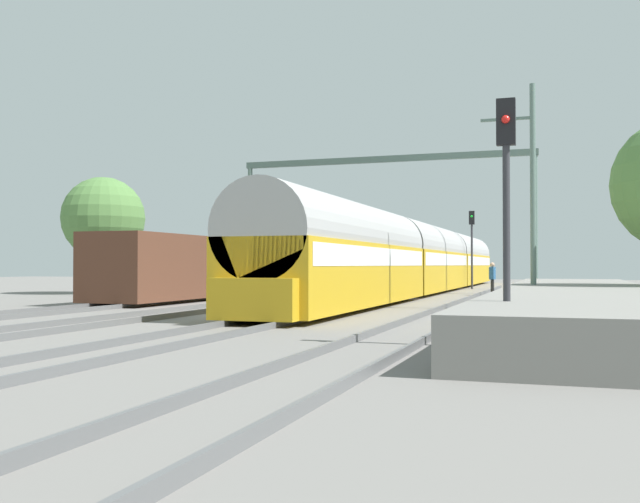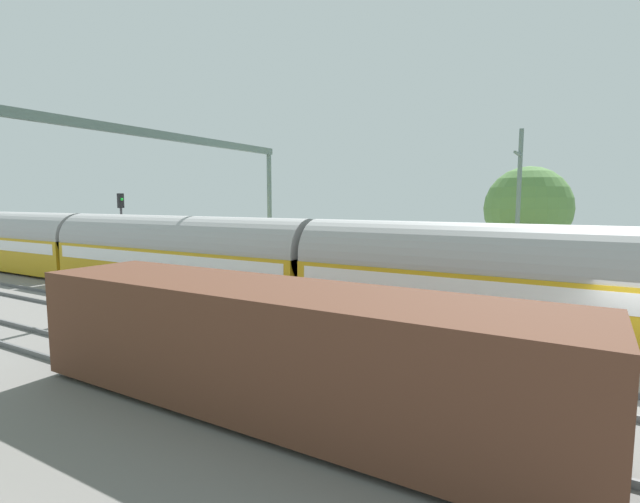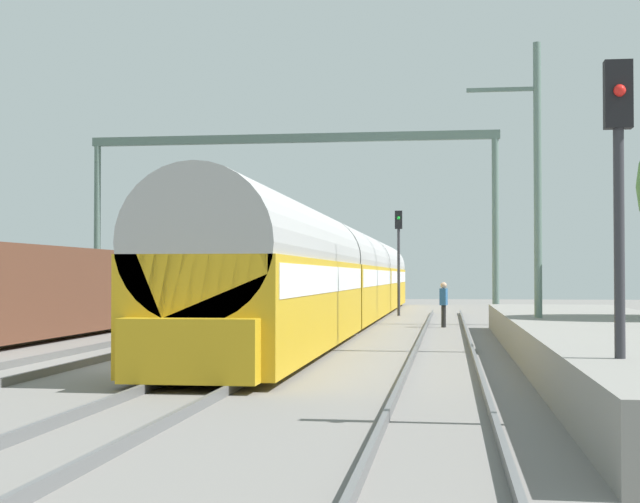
% 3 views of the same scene
% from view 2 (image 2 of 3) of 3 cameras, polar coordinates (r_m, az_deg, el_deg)
% --- Properties ---
extents(track_east, '(1.52, 60.00, 0.16)m').
position_cam_2_polar(track_east, '(17.29, 34.37, -10.48)').
color(track_east, '#5A5B5D').
rests_on(track_east, ground).
extents(track_far_east, '(1.52, 60.00, 0.16)m').
position_cam_2_polar(track_far_east, '(21.39, 33.62, -7.37)').
color(track_far_east, '#5A5B5D').
rests_on(track_far_east, ground).
extents(platform, '(4.40, 28.00, 0.90)m').
position_cam_2_polar(platform, '(25.03, 28.63, -4.36)').
color(platform, gray).
rests_on(platform, ground).
extents(passenger_train, '(2.93, 49.20, 3.82)m').
position_cam_2_polar(passenger_train, '(24.82, -17.16, -0.39)').
color(passenger_train, gold).
rests_on(passenger_train, ground).
extents(freight_car, '(2.80, 13.00, 2.70)m').
position_cam_2_polar(freight_car, '(10.54, -5.37, -11.81)').
color(freight_car, '#563323').
rests_on(freight_car, ground).
extents(person_crossing, '(0.31, 0.44, 1.73)m').
position_cam_2_polar(person_crossing, '(25.78, -5.03, -2.01)').
color(person_crossing, black).
rests_on(person_crossing, ground).
extents(railway_signal_far, '(0.36, 0.30, 5.18)m').
position_cam_2_polar(railway_signal_far, '(31.29, -23.23, 3.16)').
color(railway_signal_far, '#2D2D33').
rests_on(railway_signal_far, ground).
extents(catenary_gantry, '(17.12, 0.28, 7.86)m').
position_cam_2_polar(catenary_gantry, '(22.36, -19.36, 9.01)').
color(catenary_gantry, slate).
rests_on(catenary_gantry, ground).
extents(catenary_pole_east_mid, '(1.90, 0.20, 8.00)m').
position_cam_2_polar(catenary_pole_east_mid, '(23.38, 23.16, 4.34)').
color(catenary_pole_east_mid, slate).
rests_on(catenary_pole_east_mid, ground).
extents(tree_east_background, '(4.66, 4.66, 6.63)m').
position_cam_2_polar(tree_east_background, '(28.23, 24.21, 4.82)').
color(tree_east_background, '#4C3826').
rests_on(tree_east_background, ground).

